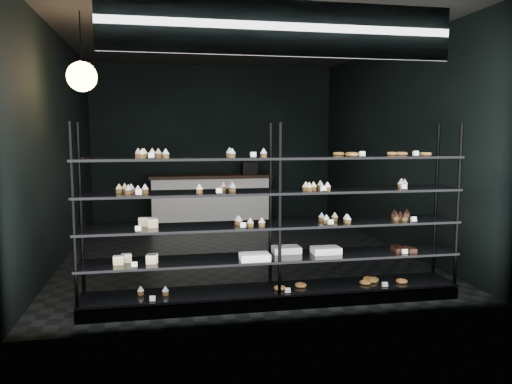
% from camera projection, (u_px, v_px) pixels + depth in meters
% --- Properties ---
extents(room, '(5.01, 6.01, 3.20)m').
position_uv_depth(room, '(235.00, 147.00, 7.52)').
color(room, black).
rests_on(room, ground).
extents(display_shelf, '(4.00, 0.50, 1.91)m').
position_uv_depth(display_shelf, '(273.00, 245.00, 5.25)').
color(display_shelf, black).
rests_on(display_shelf, room).
extents(signage, '(3.30, 0.05, 0.50)m').
position_uv_depth(signage, '(282.00, 28.00, 4.53)').
color(signage, '#0D2142').
rests_on(signage, room).
extents(pendant_lamp, '(0.34, 0.34, 0.90)m').
position_uv_depth(pendant_lamp, '(82.00, 76.00, 5.72)').
color(pendant_lamp, black).
rests_on(pendant_lamp, room).
extents(service_counter, '(2.43, 0.65, 1.23)m').
position_uv_depth(service_counter, '(211.00, 198.00, 10.06)').
color(service_counter, white).
rests_on(service_counter, room).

